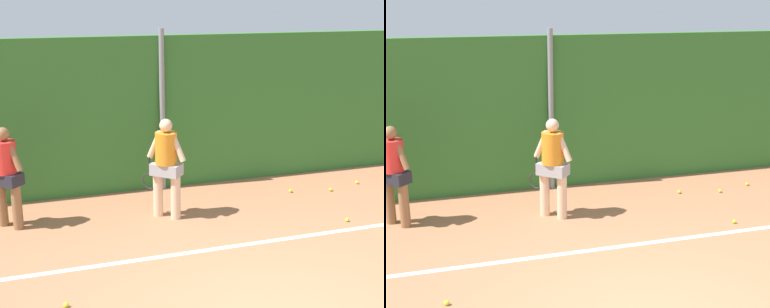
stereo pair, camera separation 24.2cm
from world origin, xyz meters
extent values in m
plane|color=#B2704C|center=(0.00, 1.51, 0.00)|extent=(30.96, 30.96, 0.00)
cube|color=#33702D|center=(0.00, 5.16, 1.45)|extent=(20.12, 0.25, 2.90)
cylinder|color=gray|center=(0.00, 4.98, 1.52)|extent=(0.10, 0.10, 3.03)
cube|color=white|center=(0.00, 2.17, 0.00)|extent=(14.70, 0.10, 0.01)
cylinder|color=beige|center=(-0.19, 3.48, 0.37)|extent=(0.16, 0.16, 0.74)
cylinder|color=beige|center=(-0.44, 3.70, 0.37)|extent=(0.16, 0.16, 0.74)
cube|color=#99999E|center=(-0.31, 3.59, 0.84)|extent=(0.56, 0.54, 0.20)
cylinder|color=orange|center=(-0.31, 3.59, 1.20)|extent=(0.36, 0.36, 0.53)
sphere|color=beige|center=(-0.31, 3.59, 1.58)|extent=(0.21, 0.21, 0.21)
cylinder|color=beige|center=(-0.16, 3.45, 1.24)|extent=(0.25, 0.24, 0.51)
cylinder|color=beige|center=(-0.47, 3.73, 1.24)|extent=(0.25, 0.24, 0.51)
cylinder|color=black|center=(-0.56, 3.75, 0.88)|extent=(0.03, 0.03, 0.28)
torus|color=#26262B|center=(-0.56, 3.75, 0.61)|extent=(0.23, 0.21, 0.28)
cylinder|color=#8C603D|center=(-2.70, 3.84, 0.36)|extent=(0.16, 0.16, 0.72)
cylinder|color=#8C603D|center=(-2.93, 4.07, 0.36)|extent=(0.16, 0.16, 0.72)
cube|color=#23232D|center=(-2.82, 3.95, 0.82)|extent=(0.54, 0.54, 0.19)
cylinder|color=red|center=(-2.82, 3.95, 1.17)|extent=(0.35, 0.35, 0.51)
sphere|color=#8C603D|center=(-2.82, 3.95, 1.54)|extent=(0.21, 0.21, 0.21)
cylinder|color=#8C603D|center=(-2.67, 3.81, 1.21)|extent=(0.24, 0.24, 0.49)
sphere|color=#CCDB33|center=(2.45, 2.47, 0.03)|extent=(0.07, 0.07, 0.07)
sphere|color=#CCDB33|center=(2.23, 4.02, 0.03)|extent=(0.07, 0.07, 0.07)
sphere|color=#CCDB33|center=(-2.22, 1.24, 0.03)|extent=(0.07, 0.07, 0.07)
sphere|color=#CCDB33|center=(3.71, 4.06, 0.03)|extent=(0.07, 0.07, 0.07)
sphere|color=#CCDB33|center=(2.99, 3.85, 0.03)|extent=(0.07, 0.07, 0.07)
camera|label=1|loc=(-2.58, -4.78, 3.58)|focal=51.71mm
camera|label=2|loc=(-2.35, -4.85, 3.58)|focal=51.71mm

